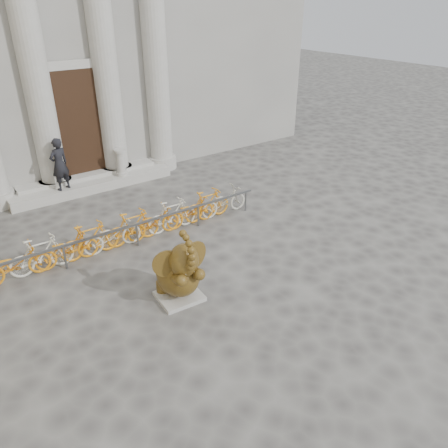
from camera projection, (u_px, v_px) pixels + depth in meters
ground at (249, 323)px, 9.69m from camera, size 80.00×80.00×0.00m
classical_building at (22, 8)px, 17.62m from camera, size 22.00×10.70×12.00m
entrance_steps at (92, 183)px, 16.35m from camera, size 6.00×1.20×0.36m
elephant_statue at (179, 273)px, 10.12m from camera, size 1.35×1.52×2.01m
bike_rack at (133, 227)px, 12.62m from camera, size 8.31×0.53×1.00m
pedestrian at (59, 164)px, 15.00m from camera, size 0.78×0.64×1.85m
balustrade_post at (121, 164)px, 16.40m from camera, size 0.41×0.41×1.01m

